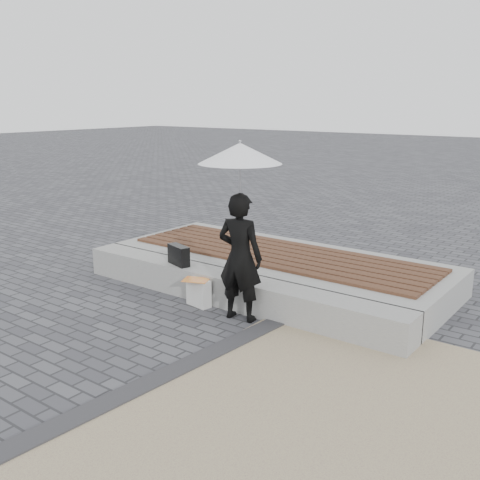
# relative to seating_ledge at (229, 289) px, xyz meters

# --- Properties ---
(ground) EXTENTS (80.00, 80.00, 0.00)m
(ground) POSITION_rel_seating_ledge_xyz_m (0.00, -1.60, -0.20)
(ground) COLOR #4C4C51
(ground) RESTS_ON ground
(edging_band) EXTENTS (0.61, 5.20, 0.04)m
(edging_band) POSITION_rel_seating_ledge_xyz_m (0.75, -2.10, -0.18)
(edging_band) COLOR #313134
(edging_band) RESTS_ON ground
(seating_ledge) EXTENTS (5.00, 0.45, 0.40)m
(seating_ledge) POSITION_rel_seating_ledge_xyz_m (0.00, 0.00, 0.00)
(seating_ledge) COLOR #A0A09B
(seating_ledge) RESTS_ON ground
(timber_platform) EXTENTS (5.00, 2.00, 0.40)m
(timber_platform) POSITION_rel_seating_ledge_xyz_m (0.00, 1.20, 0.00)
(timber_platform) COLOR gray
(timber_platform) RESTS_ON ground
(timber_decking) EXTENTS (4.60, 1.40, 0.04)m
(timber_decking) POSITION_rel_seating_ledge_xyz_m (0.00, 1.20, 0.22)
(timber_decking) COLOR brown
(timber_decking) RESTS_ON timber_platform
(woman) EXTENTS (0.62, 0.46, 1.57)m
(woman) POSITION_rel_seating_ledge_xyz_m (0.43, -0.34, 0.59)
(woman) COLOR black
(woman) RESTS_ON ground
(parasol) EXTENTS (0.98, 0.98, 1.25)m
(parasol) POSITION_rel_seating_ledge_xyz_m (0.43, -0.34, 1.82)
(parasol) COLOR #A5A5AA
(parasol) RESTS_ON ground
(handbag) EXTENTS (0.41, 0.25, 0.27)m
(handbag) POSITION_rel_seating_ledge_xyz_m (-0.84, -0.06, 0.34)
(handbag) COLOR black
(handbag) RESTS_ON seating_ledge
(canvas_tote) EXTENTS (0.36, 0.20, 0.36)m
(canvas_tote) POSITION_rel_seating_ledge_xyz_m (-0.27, -0.30, -0.02)
(canvas_tote) COLOR silver
(canvas_tote) RESTS_ON ground
(magazine) EXTENTS (0.39, 0.34, 0.01)m
(magazine) POSITION_rel_seating_ledge_xyz_m (-0.27, -0.35, 0.17)
(magazine) COLOR #F93E42
(magazine) RESTS_ON canvas_tote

